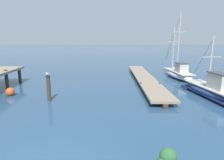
# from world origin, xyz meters

# --- Properties ---
(floating_dock) EXTENTS (2.51, 16.54, 0.53)m
(floating_dock) POSITION_xyz_m (5.87, 13.78, 0.36)
(floating_dock) COLOR gray
(floating_dock) RESTS_ON ground
(fishing_boat_0) EXTENTS (1.79, 7.17, 7.05)m
(fishing_boat_0) POSITION_xyz_m (9.90, 15.09, 0.57)
(fishing_boat_0) COLOR silver
(fishing_boat_0) RESTS_ON ground
(fishing_boat_1) EXTENTS (2.28, 5.76, 4.41)m
(fishing_boat_1) POSITION_xyz_m (9.71, 8.12, 0.53)
(fishing_boat_1) COLOR navy
(fishing_boat_1) RESTS_ON ground
(mooring_piling) EXTENTS (0.30, 0.30, 1.73)m
(mooring_piling) POSITION_xyz_m (-1.95, 7.49, 0.90)
(mooring_piling) COLOR #3D3023
(mooring_piling) RESTS_ON ground
(perched_seagull) EXTENTS (0.27, 0.35, 0.27)m
(perched_seagull) POSITION_xyz_m (-1.94, 7.50, 1.88)
(perched_seagull) COLOR gold
(perched_seagull) RESTS_ON mooring_piling
(mooring_buoy) EXTENTS (0.61, 0.61, 0.69)m
(mooring_buoy) POSITION_xyz_m (-5.21, 8.82, 0.31)
(mooring_buoy) COLOR #E04C1E
(mooring_buoy) RESTS_ON ground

